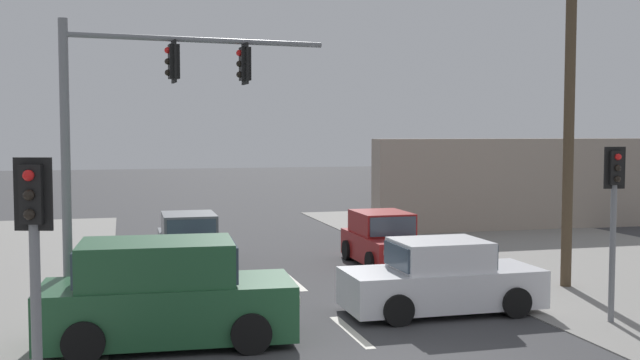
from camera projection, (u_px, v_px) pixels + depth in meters
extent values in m
cube|color=silver|center=(351.00, 332.00, 14.43)|extent=(0.20, 2.40, 0.01)
cube|color=silver|center=(293.00, 282.00, 19.25)|extent=(0.20, 2.40, 0.01)
cylinder|color=#4C3D2B|center=(570.00, 69.00, 18.28)|extent=(0.26, 0.26, 10.77)
cylinder|color=slate|center=(66.00, 177.00, 14.29)|extent=(0.18, 0.18, 6.00)
cylinder|color=slate|center=(200.00, 40.00, 15.02)|extent=(5.19, 0.59, 0.11)
cube|color=black|center=(174.00, 62.00, 14.87)|extent=(0.22, 0.28, 0.68)
cube|color=black|center=(174.00, 62.00, 14.87)|extent=(0.08, 0.44, 0.84)
sphere|color=red|center=(168.00, 50.00, 14.81)|extent=(0.13, 0.13, 0.13)
sphere|color=black|center=(168.00, 61.00, 14.83)|extent=(0.13, 0.13, 0.13)
sphere|color=black|center=(168.00, 73.00, 14.84)|extent=(0.13, 0.13, 0.13)
cube|color=black|center=(245.00, 64.00, 15.37)|extent=(0.22, 0.28, 0.68)
cube|color=black|center=(245.00, 64.00, 15.37)|extent=(0.08, 0.44, 0.84)
sphere|color=red|center=(239.00, 53.00, 15.32)|extent=(0.13, 0.13, 0.13)
sphere|color=black|center=(239.00, 64.00, 15.33)|extent=(0.13, 0.13, 0.13)
sphere|color=black|center=(239.00, 75.00, 15.34)|extent=(0.13, 0.13, 0.13)
cylinder|color=slate|center=(612.00, 254.00, 15.02)|extent=(0.12, 0.12, 2.80)
cube|color=black|center=(615.00, 168.00, 14.91)|extent=(0.28, 0.23, 0.68)
cube|color=black|center=(615.00, 168.00, 14.91)|extent=(0.44, 0.09, 0.84)
sphere|color=red|center=(618.00, 157.00, 14.78)|extent=(0.13, 0.13, 0.13)
sphere|color=black|center=(618.00, 168.00, 14.79)|extent=(0.13, 0.13, 0.13)
sphere|color=black|center=(618.00, 179.00, 14.80)|extent=(0.13, 0.13, 0.13)
cylinder|color=slate|center=(37.00, 344.00, 8.64)|extent=(0.12, 0.12, 2.80)
cube|color=black|center=(33.00, 194.00, 8.53)|extent=(0.31, 0.27, 0.68)
cube|color=black|center=(33.00, 194.00, 8.53)|extent=(0.43, 0.17, 0.84)
sphere|color=red|center=(28.00, 175.00, 8.40)|extent=(0.13, 0.13, 0.13)
sphere|color=black|center=(29.00, 195.00, 8.41)|extent=(0.13, 0.13, 0.13)
sphere|color=black|center=(29.00, 214.00, 8.43)|extent=(0.13, 0.13, 0.13)
cube|color=#A39384|center=(519.00, 184.00, 29.67)|extent=(12.00, 1.00, 3.60)
cube|color=silver|center=(441.00, 287.00, 15.97)|extent=(4.20, 1.70, 0.80)
cube|color=silver|center=(440.00, 254.00, 15.91)|extent=(1.90, 1.56, 0.62)
cube|color=#384756|center=(481.00, 253.00, 16.16)|extent=(0.06, 1.44, 0.53)
cube|color=#384756|center=(397.00, 256.00, 15.66)|extent=(0.06, 1.40, 0.50)
cube|color=white|center=(530.00, 274.00, 16.50)|extent=(0.04, 1.45, 0.14)
cylinder|color=black|center=(478.00, 286.00, 17.13)|extent=(0.64, 0.19, 0.64)
cylinder|color=black|center=(516.00, 303.00, 15.49)|extent=(0.64, 0.19, 0.64)
cylinder|color=black|center=(371.00, 293.00, 16.47)|extent=(0.64, 0.19, 0.64)
cylinder|color=black|center=(398.00, 310.00, 14.83)|extent=(0.64, 0.19, 0.64)
cube|color=slate|center=(188.00, 247.00, 21.73)|extent=(1.63, 3.61, 0.76)
cube|color=slate|center=(189.00, 225.00, 21.39)|extent=(1.49, 1.91, 0.64)
cube|color=#384756|center=(186.00, 221.00, 22.33)|extent=(1.36, 0.07, 0.54)
cube|color=#384756|center=(192.00, 229.00, 20.46)|extent=(1.33, 0.07, 0.51)
cube|color=white|center=(184.00, 233.00, 23.48)|extent=(1.36, 0.05, 0.14)
cylinder|color=black|center=(159.00, 250.00, 22.62)|extent=(0.18, 0.60, 0.60)
cylinder|color=black|center=(212.00, 248.00, 23.02)|extent=(0.18, 0.60, 0.60)
cylinder|color=black|center=(162.00, 262.00, 20.46)|extent=(0.18, 0.60, 0.60)
cylinder|color=black|center=(220.00, 260.00, 20.86)|extent=(0.18, 0.60, 0.60)
cube|color=maroon|center=(385.00, 248.00, 21.64)|extent=(1.61, 3.60, 0.76)
cube|color=maroon|center=(381.00, 223.00, 21.88)|extent=(1.48, 1.90, 0.64)
cube|color=#384756|center=(393.00, 227.00, 20.95)|extent=(1.36, 0.06, 0.54)
cube|color=#384756|center=(371.00, 219.00, 22.82)|extent=(1.33, 0.06, 0.51)
cube|color=white|center=(408.00, 252.00, 19.87)|extent=(1.36, 0.04, 0.14)
cylinder|color=black|center=(425.00, 260.00, 20.78)|extent=(0.18, 0.60, 0.60)
cylinder|color=black|center=(371.00, 263.00, 20.37)|extent=(0.18, 0.60, 0.60)
cylinder|color=black|center=(397.00, 248.00, 22.93)|extent=(0.18, 0.60, 0.60)
cylinder|color=black|center=(347.00, 250.00, 22.53)|extent=(0.18, 0.60, 0.60)
cube|color=#235633|center=(169.00, 309.00, 13.56)|extent=(4.60, 2.10, 1.00)
cube|color=#235633|center=(157.00, 262.00, 13.47)|extent=(2.80, 1.88, 0.76)
cube|color=#384756|center=(233.00, 259.00, 13.74)|extent=(0.15, 1.58, 0.65)
cube|color=#384756|center=(78.00, 264.00, 13.19)|extent=(0.15, 1.55, 0.61)
cube|color=white|center=(292.00, 292.00, 14.00)|extent=(0.13, 1.56, 0.14)
cylinder|color=black|center=(241.00, 309.00, 14.76)|extent=(0.73, 0.26, 0.72)
cylinder|color=black|center=(251.00, 334.00, 12.96)|extent=(0.73, 0.26, 0.72)
cylinder|color=black|center=(94.00, 316.00, 14.20)|extent=(0.73, 0.26, 0.72)
cylinder|color=black|center=(83.00, 343.00, 12.40)|extent=(0.73, 0.26, 0.72)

